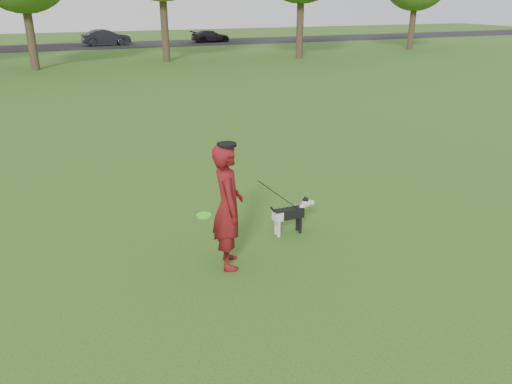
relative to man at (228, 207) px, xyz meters
name	(u,v)px	position (x,y,z in m)	size (l,w,h in m)	color
ground	(276,242)	(1.00, 0.41, -1.00)	(120.00, 120.00, 0.00)	#285116
road	(87,46)	(1.00, 40.41, -0.99)	(120.00, 7.00, 0.02)	black
man	(228,207)	(0.00, 0.00, 0.00)	(0.73, 0.48, 1.99)	#5D0D13
dog	(292,212)	(1.42, 0.65, -0.59)	(0.88, 0.18, 0.67)	black
car_mid	(106,37)	(2.68, 40.41, -0.31)	(1.42, 4.08, 1.34)	black
car_right	(210,36)	(12.21, 40.41, -0.45)	(1.48, 3.64, 1.06)	#232127
man_held_items	(279,196)	(1.00, 0.29, -0.08)	(2.09, 0.92, 1.55)	#3DF01E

